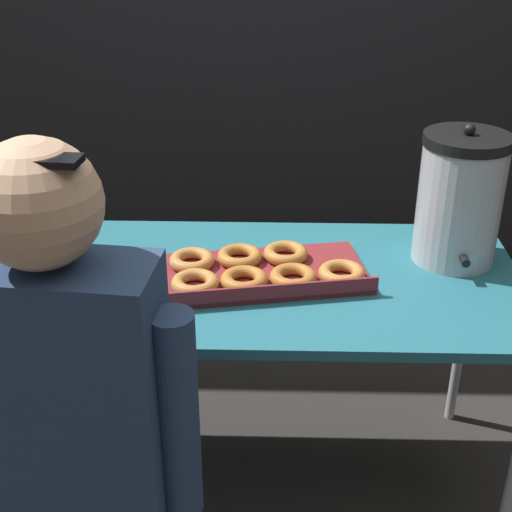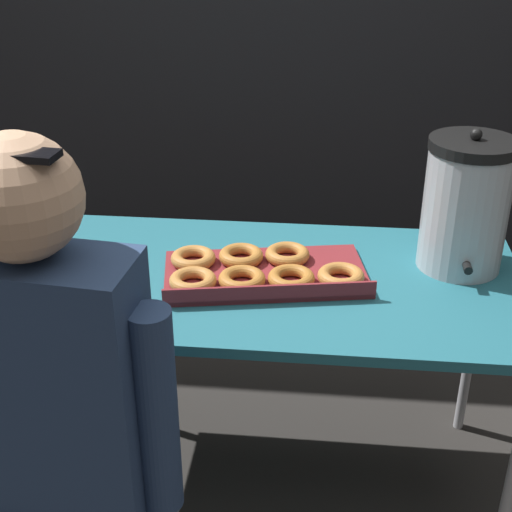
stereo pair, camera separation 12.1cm
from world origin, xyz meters
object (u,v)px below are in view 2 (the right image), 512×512
(cell_phone, at_px, (65,304))
(person_seated, at_px, (57,436))
(donut_box, at_px, (260,272))
(coffee_urn, at_px, (466,205))

(cell_phone, height_order, person_seated, person_seated)
(donut_box, bearing_deg, person_seated, -133.93)
(coffee_urn, bearing_deg, cell_phone, -162.56)
(person_seated, bearing_deg, cell_phone, -68.97)
(cell_phone, distance_m, person_seated, 0.39)
(coffee_urn, bearing_deg, person_seated, -142.70)
(donut_box, xyz_separation_m, coffee_urn, (0.53, 0.13, 0.16))
(donut_box, distance_m, cell_phone, 0.50)
(coffee_urn, xyz_separation_m, cell_phone, (-1.00, -0.31, -0.17))
(donut_box, relative_size, coffee_urn, 1.48)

